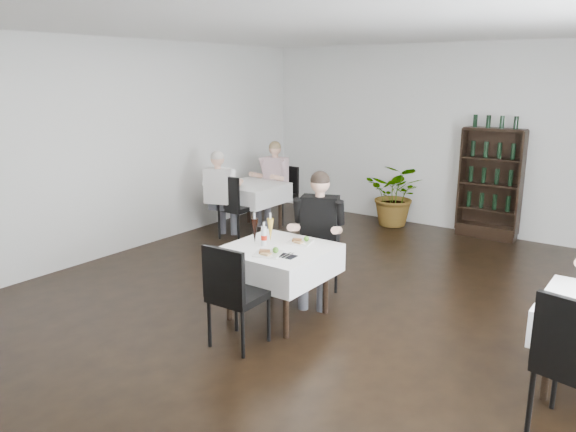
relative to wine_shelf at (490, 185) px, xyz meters
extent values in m
plane|color=black|center=(-0.60, -4.31, -0.85)|extent=(9.00, 9.00, 0.00)
plane|color=white|center=(-0.60, -4.31, 2.15)|extent=(9.00, 9.00, 0.00)
plane|color=silver|center=(-0.60, 0.19, 0.65)|extent=(7.00, 0.00, 7.00)
plane|color=silver|center=(-4.10, -4.31, 0.65)|extent=(0.00, 9.00, 9.00)
cube|color=black|center=(0.00, 0.01, -0.75)|extent=(0.90, 0.28, 0.20)
cylinder|color=black|center=(-1.27, -4.68, -0.49)|extent=(0.06, 0.06, 0.71)
cylinder|color=black|center=(-1.27, -3.95, -0.49)|extent=(0.06, 0.06, 0.71)
cylinder|color=black|center=(-0.53, -4.68, -0.49)|extent=(0.06, 0.06, 0.71)
cylinder|color=black|center=(-0.53, -3.95, -0.49)|extent=(0.06, 0.06, 0.71)
cube|color=black|center=(-0.90, -4.31, -0.12)|extent=(0.85, 0.85, 0.04)
cube|color=white|center=(-0.90, -4.31, -0.23)|extent=(1.03, 1.03, 0.30)
cylinder|color=black|center=(-3.64, -2.15, -0.49)|extent=(0.06, 0.06, 0.71)
cylinder|color=black|center=(-3.64, -1.47, -0.49)|extent=(0.06, 0.06, 0.71)
cylinder|color=black|center=(-2.96, -2.15, -0.49)|extent=(0.06, 0.06, 0.71)
cylinder|color=black|center=(-2.96, -1.47, -0.49)|extent=(0.06, 0.06, 0.71)
cube|color=black|center=(-3.30, -1.81, -0.12)|extent=(0.80, 0.80, 0.04)
cube|color=white|center=(-3.30, -1.81, -0.23)|extent=(0.98, 0.98, 0.30)
cylinder|color=black|center=(1.76, -4.35, -0.49)|extent=(0.06, 0.06, 0.71)
cylinder|color=black|center=(1.76, -3.67, -0.49)|extent=(0.06, 0.06, 0.71)
imported|color=#2C591E|center=(-1.48, -0.17, -0.31)|extent=(1.05, 0.94, 1.06)
cylinder|color=black|center=(-1.06, -3.83, -0.63)|extent=(0.03, 0.03, 0.44)
cylinder|color=black|center=(-1.12, -3.45, -0.63)|extent=(0.03, 0.03, 0.44)
cylinder|color=black|center=(-0.68, -3.77, -0.63)|extent=(0.03, 0.03, 0.44)
cylinder|color=black|center=(-0.74, -3.39, -0.63)|extent=(0.03, 0.03, 0.44)
cube|color=black|center=(-0.90, -3.61, -0.37)|extent=(0.50, 0.50, 0.07)
cube|color=black|center=(-0.93, -3.41, -0.11)|extent=(0.45, 0.11, 0.48)
cylinder|color=black|center=(-0.63, -4.83, -0.62)|extent=(0.04, 0.04, 0.46)
cylinder|color=black|center=(-0.61, -5.23, -0.62)|extent=(0.04, 0.04, 0.46)
cylinder|color=black|center=(-1.03, -4.85, -0.62)|extent=(0.04, 0.04, 0.46)
cylinder|color=black|center=(-1.02, -5.25, -0.62)|extent=(0.04, 0.04, 0.46)
cube|color=black|center=(-0.82, -5.04, -0.36)|extent=(0.47, 0.47, 0.07)
cube|color=black|center=(-0.81, -5.25, -0.09)|extent=(0.46, 0.06, 0.50)
cylinder|color=black|center=(-3.41, -1.29, -0.63)|extent=(0.03, 0.03, 0.44)
cylinder|color=black|center=(-3.39, -0.91, -0.63)|extent=(0.03, 0.03, 0.44)
cylinder|color=black|center=(-3.03, -1.31, -0.63)|extent=(0.03, 0.03, 0.44)
cylinder|color=black|center=(-3.01, -0.93, -0.63)|extent=(0.03, 0.03, 0.44)
cube|color=black|center=(-3.21, -1.11, -0.38)|extent=(0.46, 0.46, 0.07)
cube|color=black|center=(-3.19, -0.91, -0.12)|extent=(0.44, 0.07, 0.48)
cylinder|color=black|center=(-2.95, -2.13, -0.62)|extent=(0.04, 0.04, 0.46)
cylinder|color=black|center=(-2.97, -2.54, -0.62)|extent=(0.04, 0.04, 0.46)
cylinder|color=black|center=(-3.36, -2.12, -0.62)|extent=(0.04, 0.04, 0.46)
cylinder|color=black|center=(-3.37, -2.52, -0.62)|extent=(0.04, 0.04, 0.46)
cube|color=black|center=(-3.16, -2.33, -0.35)|extent=(0.48, 0.48, 0.07)
cube|color=black|center=(-3.17, -2.54, -0.08)|extent=(0.46, 0.06, 0.50)
cylinder|color=black|center=(1.84, -4.45, -0.60)|extent=(0.04, 0.04, 0.50)
cylinder|color=black|center=(1.76, -4.88, -0.60)|extent=(0.04, 0.04, 0.50)
cube|color=black|center=(1.97, -4.93, -0.03)|extent=(0.50, 0.15, 0.54)
cube|color=#42434B|center=(-0.85, -3.83, -0.27)|extent=(0.29, 0.45, 0.14)
cylinder|color=#42434B|center=(-0.79, -4.00, -0.59)|extent=(0.11, 0.11, 0.50)
cube|color=#42434B|center=(-0.66, -3.75, -0.27)|extent=(0.29, 0.45, 0.14)
cylinder|color=#42434B|center=(-0.59, -3.93, -0.59)|extent=(0.11, 0.11, 0.50)
cube|color=black|center=(-0.83, -3.61, 0.07)|extent=(0.47, 0.36, 0.57)
cylinder|color=#DEA68A|center=(-0.95, -3.96, 0.05)|extent=(0.19, 0.33, 0.16)
cylinder|color=#DEA68A|center=(-0.51, -3.78, 0.05)|extent=(0.19, 0.33, 0.16)
sphere|color=#DEA68A|center=(-0.82, -3.63, 0.50)|extent=(0.22, 0.22, 0.22)
sphere|color=black|center=(-0.82, -3.63, 0.53)|extent=(0.22, 0.22, 0.22)
cube|color=#42434B|center=(-3.35, -1.39, -0.30)|extent=(0.14, 0.41, 0.14)
cylinder|color=#42434B|center=(-3.35, -1.56, -0.61)|extent=(0.11, 0.11, 0.48)
cube|color=#42434B|center=(-3.15, -1.39, -0.30)|extent=(0.14, 0.41, 0.14)
cylinder|color=#42434B|center=(-3.15, -1.56, -0.61)|extent=(0.11, 0.11, 0.48)
cube|color=#C3A1A7|center=(-3.25, -1.20, 0.03)|extent=(0.39, 0.22, 0.54)
cylinder|color=#DEA68A|center=(-3.48, -1.46, 0.01)|extent=(0.08, 0.30, 0.15)
cylinder|color=#DEA68A|center=(-3.03, -1.47, 0.01)|extent=(0.08, 0.30, 0.15)
sphere|color=#DEA68A|center=(-3.25, -1.22, 0.44)|extent=(0.21, 0.21, 0.21)
sphere|color=olive|center=(-3.25, -1.22, 0.47)|extent=(0.21, 0.21, 0.21)
cube|color=#42434B|center=(-3.29, -2.37, -0.31)|extent=(0.25, 0.43, 0.14)
cylinder|color=#42434B|center=(-3.35, -2.20, -0.61)|extent=(0.11, 0.11, 0.47)
cube|color=#42434B|center=(-3.48, -2.43, -0.31)|extent=(0.25, 0.43, 0.14)
cylinder|color=#42434B|center=(-3.53, -2.26, -0.61)|extent=(0.11, 0.11, 0.47)
cube|color=silver|center=(-3.33, -2.57, 0.01)|extent=(0.43, 0.32, 0.53)
cylinder|color=#DEA68A|center=(-3.20, -2.26, -0.01)|extent=(0.17, 0.31, 0.15)
cylinder|color=#DEA68A|center=(-3.62, -2.40, -0.01)|extent=(0.17, 0.31, 0.15)
sphere|color=#DEA68A|center=(-3.33, -2.56, 0.42)|extent=(0.20, 0.20, 0.20)
sphere|color=beige|center=(-3.33, -2.56, 0.45)|extent=(0.20, 0.20, 0.20)
cube|color=white|center=(-0.80, -4.05, -0.07)|extent=(0.29, 0.29, 0.02)
cube|color=brown|center=(-0.83, -4.07, -0.05)|extent=(0.12, 0.11, 0.02)
sphere|color=#3D721E|center=(-0.74, -4.01, -0.03)|extent=(0.06, 0.06, 0.06)
cube|color=#9D7347|center=(-0.78, -4.11, -0.05)|extent=(0.09, 0.07, 0.02)
cube|color=white|center=(-0.83, -4.57, -0.07)|extent=(0.33, 0.33, 0.02)
cube|color=brown|center=(-0.86, -4.59, -0.05)|extent=(0.13, 0.12, 0.02)
sphere|color=#3D721E|center=(-0.77, -4.53, -0.03)|extent=(0.06, 0.06, 0.06)
cube|color=#9D7347|center=(-0.81, -4.63, -0.05)|extent=(0.09, 0.07, 0.02)
cone|color=black|center=(-1.18, -4.34, 0.06)|extent=(0.08, 0.08, 0.27)
cylinder|color=silver|center=(-1.18, -4.34, 0.23)|extent=(0.02, 0.02, 0.07)
cone|color=gold|center=(-1.09, -4.19, 0.05)|extent=(0.07, 0.07, 0.25)
cylinder|color=silver|center=(-1.09, -4.19, 0.21)|extent=(0.02, 0.02, 0.06)
cylinder|color=silver|center=(-1.05, -4.35, 0.02)|extent=(0.06, 0.06, 0.20)
cylinder|color=#B71A0A|center=(-1.05, -4.35, 0.01)|extent=(0.06, 0.06, 0.05)
cylinder|color=silver|center=(-1.05, -4.35, 0.15)|extent=(0.02, 0.02, 0.05)
cube|color=black|center=(-0.64, -4.51, -0.07)|extent=(0.17, 0.14, 0.01)
cylinder|color=silver|center=(-0.66, -4.51, -0.06)|extent=(0.02, 0.19, 0.01)
cylinder|color=silver|center=(-0.62, -4.51, -0.06)|extent=(0.03, 0.19, 0.01)
camera|label=1|loc=(2.42, -8.77, 1.67)|focal=35.00mm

